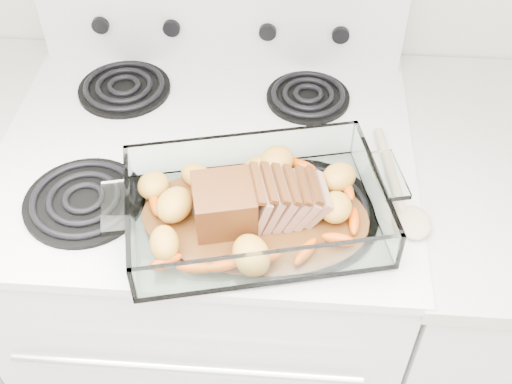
# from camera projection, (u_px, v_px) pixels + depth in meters

# --- Properties ---
(electric_range) EXTENTS (0.78, 0.70, 1.12)m
(electric_range) POSITION_uv_depth(u_px,v_px,m) (217.00, 287.00, 1.54)
(electric_range) COLOR white
(electric_range) RESTS_ON ground
(counter_right) EXTENTS (0.58, 0.68, 0.93)m
(counter_right) POSITION_uv_depth(u_px,v_px,m) (496.00, 308.00, 1.51)
(counter_right) COLOR white
(counter_right) RESTS_ON ground
(baking_dish) EXTENTS (0.41, 0.27, 0.08)m
(baking_dish) POSITION_uv_depth(u_px,v_px,m) (255.00, 212.00, 1.06)
(baking_dish) COLOR silver
(baking_dish) RESTS_ON electric_range
(pork_roast) EXTENTS (0.22, 0.10, 0.08)m
(pork_roast) POSITION_uv_depth(u_px,v_px,m) (247.00, 202.00, 1.04)
(pork_roast) COLOR #5C2E0E
(pork_roast) RESTS_ON baking_dish
(roast_vegetables) EXTENTS (0.36, 0.19, 0.04)m
(roast_vegetables) POSITION_uv_depth(u_px,v_px,m) (254.00, 193.00, 1.07)
(roast_vegetables) COLOR #E94A0C
(roast_vegetables) RESTS_ON baking_dish
(wooden_spoon) EXTENTS (0.08, 0.27, 0.02)m
(wooden_spoon) POSITION_uv_depth(u_px,v_px,m) (403.00, 199.00, 1.10)
(wooden_spoon) COLOR #BBAD8B
(wooden_spoon) RESTS_ON electric_range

